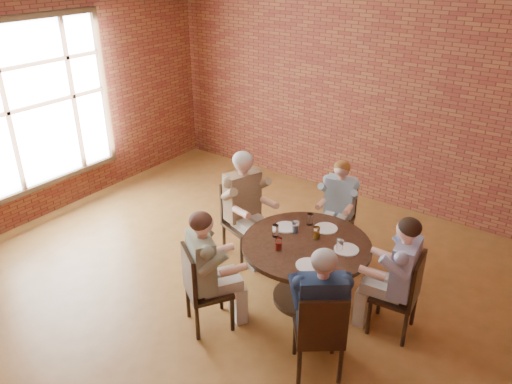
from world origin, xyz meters
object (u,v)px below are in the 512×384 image
Objects in this scene: chair_d at (200,286)px; diner_b at (338,208)px; diner_d at (208,271)px; diner_c at (245,206)px; dining_table at (306,260)px; diner_a at (397,277)px; chair_a at (404,292)px; chair_b at (339,215)px; chair_c at (241,216)px; smartphone at (329,265)px; diner_e at (320,312)px; chair_e at (320,332)px.

diner_b is at bearing -69.01° from chair_d.
diner_d is at bearing -110.96° from diner_b.
chair_d is at bearing 90.00° from diner_d.
dining_table is at bearing -90.00° from diner_c.
diner_a is (0.98, 0.11, 0.14)m from dining_table.
chair_a is at bearing 6.20° from dining_table.
chair_d reaches higher than chair_b.
smartphone is (1.58, -0.62, 0.23)m from chair_c.
diner_c is 1.05× the size of diner_e.
smartphone is (1.00, 0.69, 0.08)m from diner_d.
diner_a is 2.08m from diner_c.
chair_b is 1.58m from smartphone.
chair_c reaches higher than chair_d.
chair_b is at bearing -68.32° from chair_d.
diner_d is at bearing -90.00° from chair_d.
chair_d is (0.54, -1.38, -0.01)m from chair_c.
dining_table is at bearing -90.00° from chair_d.
diner_d reaches higher than chair_c.
chair_e is (1.76, -1.24, -0.19)m from diner_c.
chair_a is 1.67m from chair_b.
diner_d is (0.05, 0.07, 0.16)m from chair_d.
diner_c reaches higher than dining_table.
chair_c is 2.25m from chair_e.
diner_c is at bearing -90.00° from chair_c.
diner_a reaches higher than diner_b.
chair_e is (-0.31, -0.99, -0.15)m from diner_a.
chair_d is 0.70× the size of diner_e.
chair_a is at bearing -78.23° from diner_c.
smartphone is (1.49, -0.59, 0.05)m from diner_c.
diner_b reaches higher than chair_a.
diner_a is 1.41× the size of chair_e.
diner_a reaches higher than chair_e.
dining_table is at bearing 167.81° from smartphone.
chair_e is at bearing -76.48° from diner_b.
diner_c reaches higher than chair_e.
diner_d is (0.49, -1.28, -0.03)m from diner_c.
chair_e is at bearing -142.16° from chair_d.
chair_e is at bearing -145.25° from diner_d.
chair_a is at bearing -115.11° from diner_d.
chair_e reaches higher than chair_a.
chair_b is at bearing -67.46° from diner_d.
chair_d is 6.18× the size of smartphone.
diner_c is at bearing -39.00° from chair_d.
diner_e is at bearing -141.93° from diner_d.
dining_table is 1.15m from diner_b.
chair_e is at bearing -23.40° from diner_a.
smartphone is (-0.22, 0.58, 0.08)m from diner_e.
chair_a is 1.07m from chair_e.
diner_e reaches higher than diner_b.
smartphone is (-0.66, -0.35, 0.25)m from chair_a.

